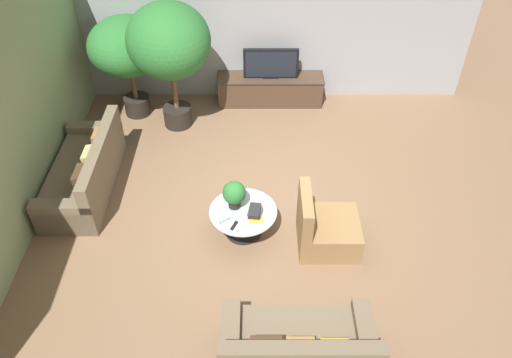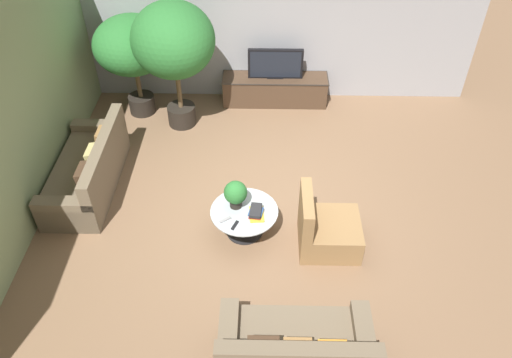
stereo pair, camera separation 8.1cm
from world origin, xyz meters
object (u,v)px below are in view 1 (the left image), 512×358
media_console (272,89)px  potted_plant_tabletop (236,194)px  potted_palm_tall (129,49)px  television (273,64)px  armchair_wicker (326,229)px  potted_palm_corner (171,44)px  couch_by_wall (88,173)px  couch_near_entry (299,350)px  coffee_table (245,217)px

media_console → potted_plant_tabletop: 3.28m
potted_palm_tall → potted_plant_tabletop: potted_palm_tall is taller
television → potted_plant_tabletop: (-0.55, -3.21, -0.16)m
armchair_wicker → potted_palm_tall: 4.50m
armchair_wicker → potted_palm_corner: size_ratio=0.39×
couch_by_wall → couch_near_entry: same height
potted_palm_corner → potted_plant_tabletop: potted_palm_corner is taller
television → potted_palm_tall: potted_palm_tall is taller
couch_near_entry → potted_palm_corner: potted_palm_corner is taller
television → armchair_wicker: (0.64, -3.50, -0.53)m
television → potted_plant_tabletop: size_ratio=2.42×
television → coffee_table: size_ratio=1.07×
coffee_table → potted_palm_tall: size_ratio=0.51×
armchair_wicker → potted_palm_tall: potted_palm_tall is taller
television → couch_by_wall: (-2.80, -2.40, -0.51)m
potted_palm_tall → couch_by_wall: bearing=-100.8°
media_console → coffee_table: 3.34m
couch_near_entry → armchair_wicker: (0.47, 1.75, -0.01)m
television → potted_palm_corner: size_ratio=0.45×
armchair_wicker → potted_palm_tall: size_ratio=0.48×
coffee_table → potted_plant_tabletop: bearing=141.2°
couch_near_entry → potted_palm_corner: (-1.81, 4.54, 1.25)m
television → coffee_table: (-0.44, -3.31, -0.51)m
couch_near_entry → potted_palm_tall: bearing=-62.1°
couch_by_wall → media_console: bearing=130.6°
media_console → couch_near_entry: size_ratio=1.19×
armchair_wicker → potted_plant_tabletop: size_ratio=2.13×
television → armchair_wicker: size_ratio=1.14×
couch_by_wall → potted_palm_tall: bearing=169.2°
couch_near_entry → potted_palm_corner: 5.04m
coffee_table → media_console: bearing=82.5°
couch_by_wall → potted_plant_tabletop: 2.42m
potted_palm_tall → television: bearing=8.4°
television → potted_palm_tall: (-2.41, -0.36, 0.47)m
couch_by_wall → television: bearing=130.6°
television → armchair_wicker: bearing=-79.6°
couch_near_entry → television: bearing=-88.1°
couch_near_entry → armchair_wicker: bearing=-105.0°
couch_near_entry → potted_plant_tabletop: 2.19m
coffee_table → armchair_wicker: (1.08, -0.20, -0.01)m
coffee_table → potted_palm_tall: bearing=123.8°
coffee_table → potted_palm_corner: 3.12m
couch_by_wall → armchair_wicker: armchair_wicker is taller
coffee_table → armchair_wicker: bearing=-10.3°
couch_by_wall → potted_plant_tabletop: size_ratio=4.94×
couch_near_entry → potted_plant_tabletop: bearing=-70.4°
television → potted_palm_tall: size_ratio=0.54×
armchair_wicker → potted_plant_tabletop: 1.28m
couch_by_wall → coffee_table: bearing=69.0°
couch_by_wall → potted_palm_corner: potted_palm_corner is taller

